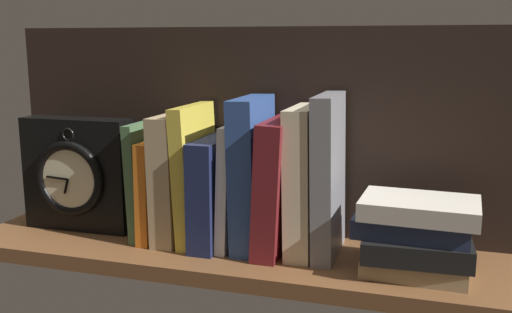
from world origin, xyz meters
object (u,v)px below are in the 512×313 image
book_navy_bierce (215,190)px  book_maroon_dawkins (278,185)px  book_white_catcher (234,184)px  book_gray_chess (329,176)px  book_blue_modern (253,173)px  book_cream_twain (304,180)px  book_tan_shortstories (176,177)px  book_stack_side (416,235)px  book_yellow_seinlanguage (195,174)px  book_green_romantic (147,179)px  book_orange_pandolfini (159,188)px  framed_clock (77,175)px

book_navy_bierce → book_maroon_dawkins: book_maroon_dawkins is taller
book_white_catcher → book_maroon_dawkins: book_maroon_dawkins is taller
book_navy_bierce → book_gray_chess: size_ratio=0.70×
book_white_catcher → book_gray_chess: bearing=0.0°
book_navy_bierce → book_blue_modern: book_blue_modern is taller
book_cream_twain → book_tan_shortstories: bearing=180.0°
book_tan_shortstories → book_stack_side: 40.33cm
book_white_catcher → book_gray_chess: book_gray_chess is taller
book_tan_shortstories → book_yellow_seinlanguage: bearing=0.0°
book_green_romantic → book_white_catcher: book_white_catcher is taller
book_green_romantic → book_tan_shortstories: bearing=0.0°
book_cream_twain → book_stack_side: bearing=-12.9°
book_white_catcher → book_navy_bierce: bearing=180.0°
book_yellow_seinlanguage → book_cream_twain: (18.74, 0.00, 0.18)cm
book_tan_shortstories → book_gray_chess: book_gray_chess is taller
book_orange_pandolfini → book_cream_twain: book_cream_twain is taller
book_tan_shortstories → book_blue_modern: book_blue_modern is taller
book_orange_pandolfini → book_blue_modern: bearing=0.0°
book_tan_shortstories → framed_clock: (-19.07, -0.60, -0.72)cm
book_tan_shortstories → book_white_catcher: (10.41, 0.00, -0.54)cm
book_orange_pandolfini → book_maroon_dawkins: size_ratio=0.81×
book_gray_chess → framed_clock: (-45.19, -0.60, -2.71)cm
book_orange_pandolfini → book_cream_twain: 25.83cm
book_white_catcher → book_cream_twain: bearing=0.0°
book_gray_chess → book_stack_side: size_ratio=1.43×
book_white_catcher → book_blue_modern: 3.87cm
book_navy_bierce → book_green_romantic: bearing=180.0°
book_yellow_seinlanguage → book_white_catcher: bearing=0.0°
book_tan_shortstories → framed_clock: size_ratio=1.07×
book_blue_modern → book_cream_twain: 8.64cm
book_orange_pandolfini → book_yellow_seinlanguage: bearing=0.0°
book_tan_shortstories → book_yellow_seinlanguage: size_ratio=0.93×
book_blue_modern → book_gray_chess: 12.49cm
book_maroon_dawkins → book_gray_chess: bearing=0.0°
book_white_catcher → framed_clock: (-29.48, -0.60, -0.18)cm
book_blue_modern → framed_clock: size_ratio=1.23×
book_gray_chess → book_yellow_seinlanguage: bearing=180.0°
book_yellow_seinlanguage → book_blue_modern: bearing=0.0°
book_stack_side → book_yellow_seinlanguage: bearing=173.7°
book_orange_pandolfini → book_stack_side: 43.48cm
book_blue_modern → book_navy_bierce: bearing=180.0°
framed_clock → book_stack_side: size_ratio=1.13×
book_blue_modern → book_green_romantic: bearing=180.0°
book_green_romantic → book_gray_chess: (31.75, 0.00, 2.76)cm
book_blue_modern → book_gray_chess: book_gray_chess is taller
book_navy_bierce → book_stack_side: (32.69, -4.01, -3.19)cm
book_navy_bierce → book_cream_twain: book_cream_twain is taller
book_gray_chess → framed_clock: book_gray_chess is taller
book_navy_bierce → framed_clock: framed_clock is taller
book_navy_bierce → book_white_catcher: (3.28, 0.00, 1.27)cm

